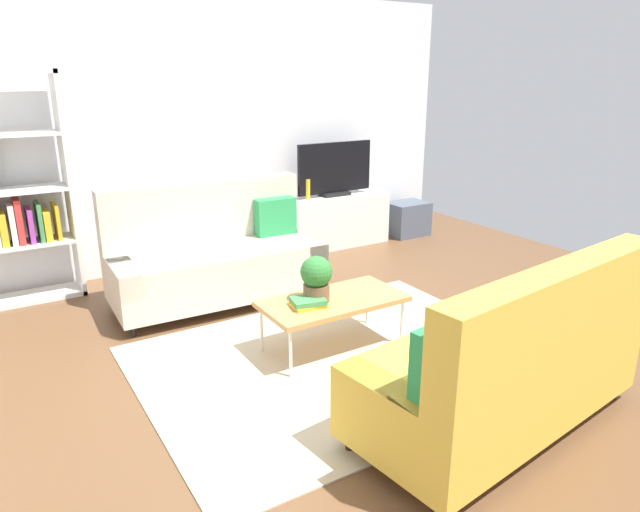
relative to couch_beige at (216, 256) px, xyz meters
The scene contains 15 objects.
ground_plane 1.64m from the couch_beige, 75.64° to the right, with size 7.68×7.68×0.00m, color brown.
wall_far 1.67m from the couch_beige, 72.95° to the left, with size 6.40×0.12×2.90m, color silver.
area_rug 1.71m from the couch_beige, 78.33° to the right, with size 2.90×2.20×0.01m, color beige.
couch_beige is the anchor object (origin of this frame).
couch_green 2.92m from the couch_beige, 76.54° to the right, with size 1.99×1.07×1.10m.
coffee_table 1.47m from the couch_beige, 74.85° to the right, with size 1.10×0.56×0.42m.
tv_console 2.13m from the couch_beige, 26.02° to the left, with size 1.40×0.44×0.64m, color silver.
tv 2.18m from the couch_beige, 25.54° to the left, with size 1.00×0.20×0.64m.
bookshelf 1.97m from the couch_beige, 149.73° to the left, with size 1.10×0.36×2.10m.
storage_trunk 3.13m from the couch_beige, 15.47° to the left, with size 0.52×0.40×0.44m, color #4C5666.
potted_plant 1.42m from the couch_beige, 79.55° to the right, with size 0.24×0.24×0.35m.
table_book_0 1.46m from the couch_beige, 84.15° to the right, with size 0.24×0.18×0.02m, color gold.
table_book_1 1.46m from the couch_beige, 84.15° to the right, with size 0.24×0.18×0.04m, color #3F8C4C.
vase_0 1.68m from the couch_beige, 36.44° to the left, with size 0.13×0.13×0.15m, color #B24C4C.
bottle_0 1.79m from the couch_beige, 30.40° to the left, with size 0.06×0.06×0.24m, color gold.
Camera 1 is at (-2.21, -3.29, 2.07)m, focal length 32.02 mm.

